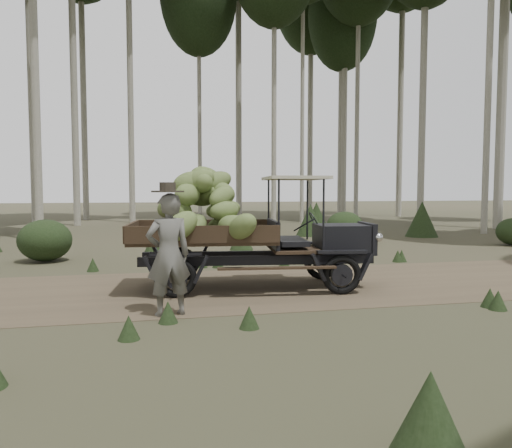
# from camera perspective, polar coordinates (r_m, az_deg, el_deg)

# --- Properties ---
(ground) EXTENTS (120.00, 120.00, 0.00)m
(ground) POSITION_cam_1_polar(r_m,az_deg,el_deg) (9.77, 9.29, -6.72)
(ground) COLOR #473D2B
(ground) RESTS_ON ground
(dirt_track) EXTENTS (70.00, 4.00, 0.01)m
(dirt_track) POSITION_cam_1_polar(r_m,az_deg,el_deg) (9.77, 9.29, -6.70)
(dirt_track) COLOR brown
(dirt_track) RESTS_ON ground
(banana_truck) EXTENTS (4.60, 2.33, 2.31)m
(banana_truck) POSITION_cam_1_polar(r_m,az_deg,el_deg) (8.95, -2.66, 0.52)
(banana_truck) COLOR black
(banana_truck) RESTS_ON ground
(farmer) EXTENTS (0.71, 0.55, 1.91)m
(farmer) POSITION_cam_1_polar(r_m,az_deg,el_deg) (7.22, -9.97, -3.29)
(farmer) COLOR #5B5A54
(farmer) RESTS_ON ground
(undergrowth) EXTENTS (21.97, 22.45, 1.35)m
(undergrowth) POSITION_cam_1_polar(r_m,az_deg,el_deg) (10.26, 24.24, -3.51)
(undergrowth) COLOR #233319
(undergrowth) RESTS_ON ground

